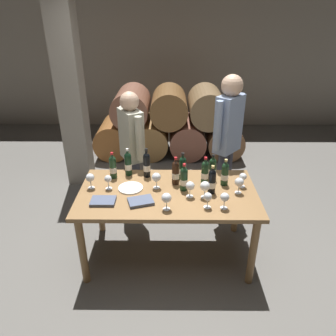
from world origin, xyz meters
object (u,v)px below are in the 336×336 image
(wine_bottle_9, at_px, (184,179))
(taster_seated_left, at_px, (132,146))
(wine_glass_6, at_px, (166,198))
(wine_bottle_3, at_px, (113,167))
(sommelier_presenting, at_px, (228,135))
(wine_glass_5, at_px, (225,198))
(wine_bottle_2, at_px, (147,165))
(serving_plate, at_px, (131,188))
(wine_bottle_1, at_px, (212,181))
(wine_bottle_5, at_px, (205,172))
(wine_glass_8, at_px, (208,197))
(wine_bottle_7, at_px, (128,164))
(dining_table, at_px, (168,200))
(wine_glass_2, at_px, (156,178))
(wine_bottle_8, at_px, (212,169))
(wine_bottle_0, at_px, (225,174))
(wine_glass_9, at_px, (243,177))
(wine_bottle_4, at_px, (183,168))
(wine_glass_4, at_px, (90,178))
(wine_bottle_6, at_px, (176,172))
(wine_glass_3, at_px, (205,186))
(wine_glass_1, at_px, (190,186))
(wine_glass_7, at_px, (239,182))
(tasting_notebook, at_px, (141,201))
(leather_ledger, at_px, (103,201))

(wine_bottle_9, bearing_deg, taster_seated_left, 129.61)
(wine_bottle_9, height_order, wine_glass_6, wine_bottle_9)
(wine_bottle_3, distance_m, sommelier_presenting, 1.33)
(wine_glass_6, bearing_deg, wine_glass_5, 2.29)
(wine_bottle_2, relative_size, serving_plate, 1.30)
(wine_bottle_1, bearing_deg, wine_bottle_5, 105.29)
(wine_glass_8, bearing_deg, wine_bottle_7, 141.51)
(dining_table, relative_size, wine_glass_2, 10.52)
(wine_bottle_2, height_order, wine_bottle_3, wine_bottle_2)
(wine_bottle_7, xyz_separation_m, wine_bottle_9, (0.57, -0.30, -0.01))
(wine_bottle_8, height_order, serving_plate, wine_bottle_8)
(wine_bottle_0, bearing_deg, sommelier_presenting, 79.75)
(wine_glass_9, distance_m, serving_plate, 1.09)
(wine_glass_6, bearing_deg, wine_bottle_1, 33.51)
(wine_bottle_4, bearing_deg, wine_glass_2, -145.41)
(wine_bottle_4, relative_size, wine_glass_4, 1.89)
(wine_bottle_0, relative_size, serving_plate, 1.15)
(wine_bottle_3, bearing_deg, sommelier_presenting, 21.08)
(wine_bottle_2, xyz_separation_m, wine_glass_8, (0.57, -0.57, -0.03))
(sommelier_presenting, bearing_deg, wine_glass_5, -99.60)
(wine_bottle_3, xyz_separation_m, taster_seated_left, (0.15, 0.44, 0.04))
(wine_bottle_7, relative_size, wine_bottle_8, 1.07)
(taster_seated_left, bearing_deg, wine_glass_5, -47.69)
(wine_bottle_6, xyz_separation_m, wine_glass_3, (0.26, -0.25, -0.01))
(wine_glass_1, height_order, wine_glass_7, wine_glass_7)
(wine_bottle_7, distance_m, wine_glass_1, 0.75)
(wine_glass_6, height_order, wine_glass_8, wine_glass_6)
(wine_bottle_3, xyz_separation_m, wine_glass_2, (0.45, -0.21, -0.01))
(wine_glass_8, relative_size, tasting_notebook, 0.67)
(wine_bottle_9, distance_m, wine_glass_7, 0.52)
(wine_glass_4, bearing_deg, serving_plate, -1.32)
(wine_glass_9, bearing_deg, taster_seated_left, 151.36)
(wine_glass_5, relative_size, tasting_notebook, 0.70)
(wine_bottle_8, height_order, wine_glass_5, wine_bottle_8)
(wine_glass_7, distance_m, tasting_notebook, 0.93)
(wine_glass_2, bearing_deg, wine_glass_5, -29.72)
(sommelier_presenting, bearing_deg, wine_glass_6, -122.87)
(wine_bottle_3, distance_m, wine_bottle_8, 1.01)
(taster_seated_left, bearing_deg, leather_ledger, -100.41)
(wine_bottle_0, distance_m, wine_glass_5, 0.42)
(wine_bottle_3, bearing_deg, wine_bottle_9, -18.66)
(wine_bottle_0, xyz_separation_m, wine_bottle_4, (-0.41, 0.11, 0.01))
(wine_bottle_3, distance_m, wine_glass_4, 0.28)
(wine_bottle_2, distance_m, wine_glass_3, 0.69)
(wine_bottle_3, height_order, tasting_notebook, wine_bottle_3)
(wine_bottle_5, height_order, wine_bottle_8, wine_bottle_5)
(dining_table, height_order, wine_glass_3, wine_glass_3)
(wine_bottle_0, distance_m, wine_bottle_8, 0.15)
(tasting_notebook, bearing_deg, wine_bottle_2, 70.02)
(wine_bottle_7, xyz_separation_m, taster_seated_left, (-0.00, 0.38, 0.03))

